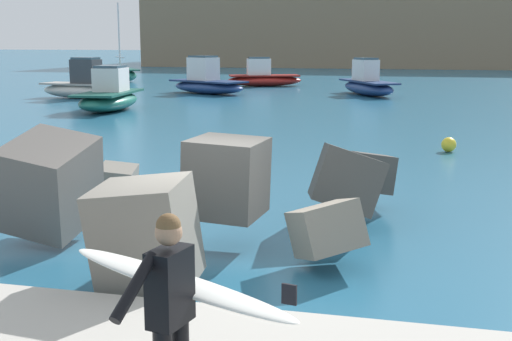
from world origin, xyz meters
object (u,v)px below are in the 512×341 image
Objects in this scene: boat_mid_right at (263,77)px; boat_near_right at (82,86)px; surfer_with_board at (174,301)px; boat_mid_centre at (207,82)px; boat_near_left at (122,75)px; mooring_buoy_inner at (449,145)px; boat_mid_left at (109,97)px; boat_far_right at (368,84)px.

boat_near_right is at bearing -121.47° from boat_mid_right.
boat_mid_centre reaches higher than surfer_with_board.
mooring_buoy_inner is at bearing -50.78° from boat_near_left.
surfer_with_board is at bearing -60.96° from boat_near_right.
boat_mid_centre is at bearing 82.77° from boat_mid_left.
surfer_with_board is at bearing -63.18° from boat_mid_left.
surfer_with_board is 50.43m from boat_near_left.
boat_near_right reaches higher than mooring_buoy_inner.
boat_mid_right is at bearing 113.89° from mooring_buoy_inner.
boat_far_right is at bearing 21.84° from boat_near_right.
boat_mid_left reaches higher than boat_mid_right.
surfer_with_board is 27.65m from boat_mid_left.
boat_mid_centre is 1.02× the size of boat_mid_right.
boat_mid_right is 12.98× the size of mooring_buoy_inner.
boat_near_left is 1.15× the size of boat_mid_left.
mooring_buoy_inner is at bearing 80.50° from surfer_with_board.
boat_near_right is at bearing -139.22° from boat_mid_centre.
boat_mid_centre is at bearing 107.37° from surfer_with_board.
boat_mid_left is at bearing 116.82° from surfer_with_board.
surfer_with_board is 4.82× the size of mooring_buoy_inner.
boat_near_left reaches higher than boat_near_right.
boat_far_right is at bearing 47.26° from boat_mid_left.
boat_mid_centre is (1.37, 10.82, 0.04)m from boat_mid_left.
boat_mid_right is 29.51m from mooring_buoy_inner.
surfer_with_board is 36.74m from boat_far_right.
boat_mid_centre reaches higher than boat_mid_left.
boat_near_right is 7.31m from boat_mid_left.
boat_near_left is at bearing 113.32° from boat_mid_left.
boat_mid_left is 16.39m from boat_far_right.
surfer_with_board is 16.25m from mooring_buoy_inner.
surfer_with_board is 34.86m from boat_near_right.
boat_mid_centre is 13.30× the size of mooring_buoy_inner.
boat_near_right reaches higher than boat_mid_right.
boat_far_right reaches higher than surfer_with_board.
boat_mid_left is at bearing -132.74° from boat_far_right.
boat_mid_right is at bearing 80.08° from boat_mid_left.
boat_near_left reaches higher than boat_far_right.
boat_mid_left is 12.22× the size of mooring_buoy_inner.
boat_mid_left is 0.92× the size of boat_mid_centre.
boat_near_right is at bearing 143.55° from mooring_buoy_inner.
boat_far_right is (15.57, 6.24, -0.02)m from boat_near_right.
boat_mid_right reaches higher than mooring_buoy_inner.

